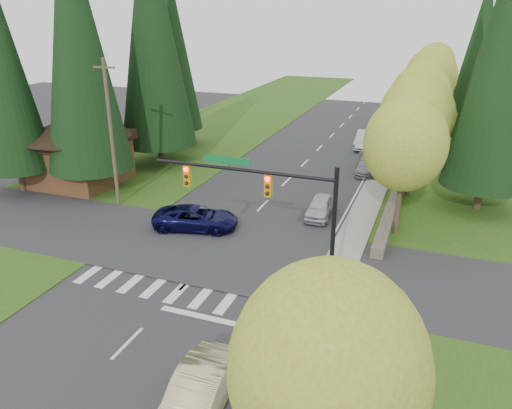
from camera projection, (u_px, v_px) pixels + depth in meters
The scene contains 33 objects.
ground at pixel (141, 330), 21.46m from camera, with size 120.00×120.00×0.00m, color #28282B.
grass_east at pixel (461, 207), 34.61m from camera, with size 14.00×110.00×0.06m, color #294E14.
grass_west at pixel (139, 168), 43.12m from camera, with size 14.00×110.00×0.06m, color #294E14.
cross_street at pixel (218, 251), 28.43m from camera, with size 120.00×8.00×0.10m, color #28282B.
sidewalk_east at pixel (376, 187), 38.34m from camera, with size 1.80×80.00×0.13m, color gray.
curb_east at pixel (365, 186), 38.62m from camera, with size 0.20×80.00×0.13m, color gray.
stone_wall_north at pixel (408, 158), 44.64m from camera, with size 0.70×40.00×0.70m, color #4C4438.
traffic_signal at pixel (272, 199), 22.12m from camera, with size 8.70×0.37×6.80m.
brown_building at pixel (77, 144), 38.28m from camera, with size 8.40×8.40×5.40m.
utility_pole at pixel (111, 133), 33.13m from camera, with size 1.60×0.24×10.00m.
decid_tree_0 at pixel (405, 145), 28.59m from camera, with size 4.80×4.80×8.37m.
decid_tree_1 at pixel (416, 118), 34.58m from camera, with size 5.20×5.20×8.80m.
decid_tree_2 at pixel (420, 100), 40.69m from camera, with size 5.00×5.00×8.82m.
decid_tree_3 at pixel (426, 91), 46.85m from camera, with size 5.00×5.00×8.55m.
decid_tree_4 at pixel (431, 77), 52.77m from camera, with size 5.40×5.40×9.18m.
decid_tree_5 at pixel (431, 75), 59.12m from camera, with size 4.80×4.80×8.30m.
decid_tree_6 at pixel (435, 66), 65.07m from camera, with size 5.20×5.20×8.86m.
decid_tree_south at pixel (328, 370), 11.26m from camera, with size 4.60×4.60×7.92m.
conifer_w_a at pixel (77, 41), 33.95m from camera, with size 6.12×6.12×19.80m.
conifer_w_b at pixel (81, 51), 38.78m from camera, with size 5.44×5.44×17.80m.
conifer_w_c at pixel (152, 29), 40.40m from camera, with size 6.46×6.46×20.80m.
conifer_w_d at pixel (1, 64), 34.39m from camera, with size 5.10×5.10×16.80m.
conifer_w_e at pixel (168, 38), 46.65m from camera, with size 5.78×5.78×18.80m.
conifer_e_a at pixel (502, 62), 30.70m from camera, with size 5.44×5.44×17.80m.
conifer_e_b at pixel (504, 35), 42.20m from camera, with size 6.12×6.12×19.80m.
conifer_e_c at pixel (481, 43), 55.27m from camera, with size 5.10×5.10×16.80m.
sedan_champagne at pixel (199, 394), 16.79m from camera, with size 1.68×4.82×1.59m, color #C6BB84.
suv_navy at pixel (196, 218), 31.00m from camera, with size 2.41×5.23×1.45m, color #0B0B38.
parked_car_a at pixel (320, 207), 32.94m from camera, with size 1.59×3.95×1.35m, color #BBBCC1.
parked_car_b at pixel (367, 166), 41.60m from camera, with size 1.75×4.31×1.25m, color gray.
parked_car_c at pixel (366, 140), 49.11m from camera, with size 1.73×4.95×1.63m, color silver.
parked_car_d at pixel (378, 123), 57.09m from camera, with size 1.51×3.76×1.28m, color white.
parked_car_e at pixel (387, 117), 60.08m from camera, with size 1.99×4.91×1.42m, color #B9B9BE.
Camera 1 is at (10.98, -15.09, 12.89)m, focal length 35.00 mm.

